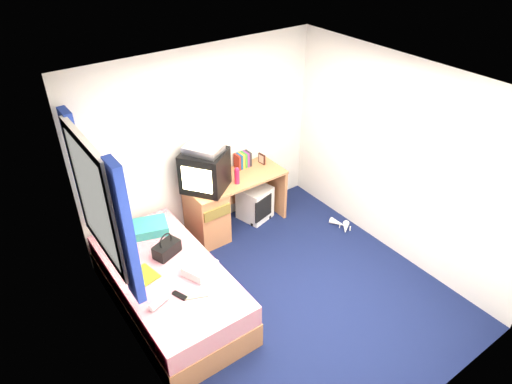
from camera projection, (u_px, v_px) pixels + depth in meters
ground at (286, 297)px, 5.09m from camera, size 3.40×3.40×0.00m
room_shell at (292, 187)px, 4.29m from camera, size 3.40×3.40×3.40m
bed at (169, 288)px, 4.83m from camera, size 1.01×2.00×0.54m
pillow at (145, 228)px, 5.17m from camera, size 0.56×0.44×0.11m
desk at (218, 207)px, 5.84m from camera, size 1.30×0.55×0.75m
storage_cube at (255, 203)px, 6.22m from camera, size 0.46×0.46×0.47m
crt_tv at (205, 170)px, 5.45m from camera, size 0.67×0.67×0.50m
vcr at (203, 149)px, 5.29m from camera, size 0.48×0.52×0.08m
book_row at (243, 160)px, 5.96m from camera, size 0.20×0.13×0.20m
picture_frame at (262, 159)px, 6.05m from camera, size 0.03×0.12×0.14m
pink_water_bottle at (237, 176)px, 5.62m from camera, size 0.08×0.08×0.20m
aerosol_can at (227, 173)px, 5.71m from camera, size 0.05×0.05×0.17m
handbag at (167, 249)px, 4.83m from camera, size 0.33×0.25×0.27m
towel at (200, 268)px, 4.62m from camera, size 0.37×0.34×0.10m
magazine at (144, 275)px, 4.60m from camera, size 0.26×0.32×0.01m
water_bottle at (159, 302)px, 4.25m from camera, size 0.21×0.13×0.07m
colour_swatch_fan at (196, 296)px, 4.36m from camera, size 0.23×0.14×0.01m
remote_control at (180, 295)px, 4.36m from camera, size 0.10×0.17×0.02m
window_assembly at (99, 201)px, 4.16m from camera, size 0.11×1.42×1.40m
white_heels at (342, 225)px, 6.12m from camera, size 0.22×0.37×0.09m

